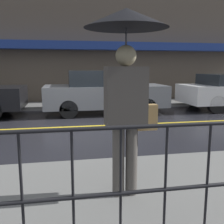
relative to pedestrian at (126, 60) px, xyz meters
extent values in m
plane|color=black|center=(-0.45, 4.42, -1.75)|extent=(80.00, 80.00, 0.00)
cube|color=#60605E|center=(-0.45, 0.08, -1.68)|extent=(28.00, 2.43, 0.14)
cube|color=#60605E|center=(-0.45, 8.34, -1.68)|extent=(28.00, 1.61, 0.14)
cube|color=gold|center=(-0.45, 4.42, -1.75)|extent=(25.20, 0.12, 0.01)
cube|color=#4C4238|center=(-0.45, 9.29, 1.70)|extent=(28.00, 0.30, 6.91)
cube|color=navy|center=(-0.45, 8.87, 0.85)|extent=(16.80, 0.55, 0.35)
cylinder|color=black|center=(-0.45, -0.88, -0.57)|extent=(12.00, 0.04, 0.04)
cylinder|color=black|center=(-0.45, -0.88, -1.14)|extent=(12.00, 0.04, 0.04)
cylinder|color=black|center=(-1.05, -0.88, -1.09)|extent=(0.02, 0.02, 1.05)
cylinder|color=black|center=(-0.65, -0.88, -1.09)|extent=(0.02, 0.02, 1.05)
cylinder|color=black|center=(-0.25, -0.88, -1.09)|extent=(0.02, 0.02, 1.05)
cylinder|color=black|center=(0.15, -0.88, -1.09)|extent=(0.02, 0.02, 1.05)
cylinder|color=black|center=(0.55, -0.88, -1.09)|extent=(0.02, 0.02, 1.05)
cylinder|color=#4C4742|center=(-0.09, 0.00, -1.18)|extent=(0.14, 0.14, 0.86)
cylinder|color=#4C4742|center=(0.07, 0.00, -1.18)|extent=(0.14, 0.14, 0.86)
cube|color=#47423D|center=(-0.01, 0.00, -0.42)|extent=(0.46, 0.28, 0.68)
sphere|color=gray|center=(-0.01, 0.00, 0.04)|extent=(0.24, 0.24, 0.24)
cylinder|color=#262628|center=(-0.01, 0.00, -0.04)|extent=(0.02, 0.02, 0.76)
cone|color=black|center=(-0.01, 0.00, 0.45)|extent=(0.94, 0.94, 0.21)
cube|color=#9E7A47|center=(0.25, 0.00, -0.67)|extent=(0.24, 0.12, 0.30)
cylinder|color=black|center=(-2.95, 7.34, -1.40)|extent=(0.71, 0.22, 0.71)
cube|color=slate|center=(0.80, 6.49, -1.12)|extent=(4.36, 1.80, 0.76)
cube|color=#1E2328|center=(0.62, 6.49, -0.47)|extent=(2.27, 1.66, 0.53)
cylinder|color=black|center=(2.15, 7.28, -1.45)|extent=(0.61, 0.22, 0.61)
cylinder|color=black|center=(2.15, 5.70, -1.45)|extent=(0.61, 0.22, 0.61)
cylinder|color=black|center=(-0.55, 7.28, -1.45)|extent=(0.61, 0.22, 0.61)
cylinder|color=black|center=(-0.55, 5.70, -1.45)|extent=(0.61, 0.22, 0.61)
cylinder|color=black|center=(4.75, 7.33, -1.42)|extent=(0.66, 0.22, 0.66)
cylinder|color=black|center=(4.75, 5.65, -1.42)|extent=(0.66, 0.22, 0.66)
camera|label=1|loc=(-0.71, -2.91, -0.08)|focal=42.00mm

